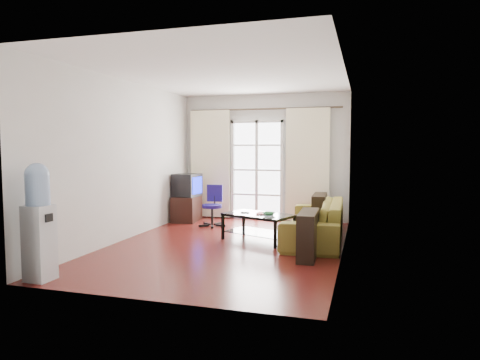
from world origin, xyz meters
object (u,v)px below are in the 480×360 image
sofa (315,221)px  tv_stand (187,209)px  coffee_table (258,223)px  water_cooler (39,219)px  crt_tv (186,185)px  task_chair (213,214)px

sofa → tv_stand: (-2.83, 1.15, -0.07)m
coffee_table → water_cooler: water_cooler is taller
coffee_table → tv_stand: 2.41m
tv_stand → coffee_table: bearing=-42.2°
sofa → tv_stand: sofa is taller
sofa → crt_tv: crt_tv is taller
sofa → tv_stand: 3.06m
coffee_table → tv_stand: tv_stand is taller
coffee_table → task_chair: size_ratio=1.57×
water_cooler → task_chair: bearing=80.4°
coffee_table → crt_tv: (-1.93, 1.43, 0.48)m
task_chair → crt_tv: bearing=150.0°
task_chair → water_cooler: bearing=-103.2°
task_chair → tv_stand: bearing=149.1°
coffee_table → water_cooler: bearing=-124.7°
sofa → water_cooler: water_cooler is taller
tv_stand → crt_tv: bearing=-95.2°
task_chair → water_cooler: size_ratio=0.59×
tv_stand → task_chair: task_chair is taller
task_chair → water_cooler: 3.95m
tv_stand → sofa: bearing=-27.6°
tv_stand → task_chair: (0.74, -0.41, -0.03)m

